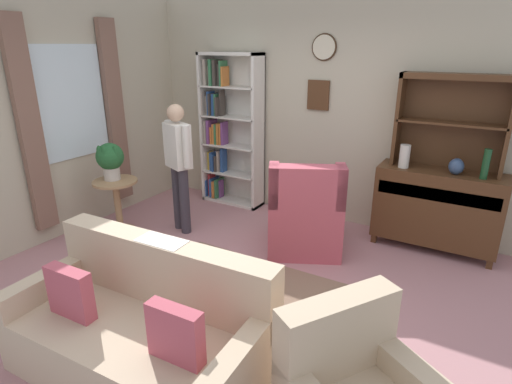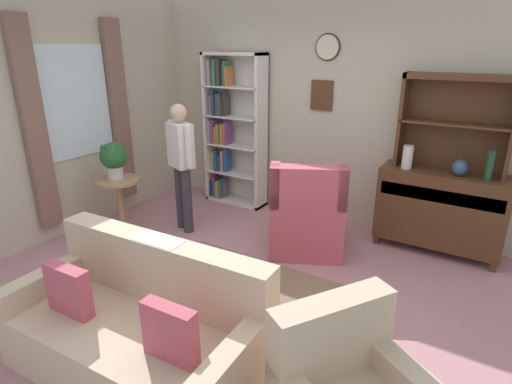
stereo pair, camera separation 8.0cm
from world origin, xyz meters
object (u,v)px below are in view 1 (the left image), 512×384
at_px(couch_floral, 142,333).
at_px(wingback_chair, 305,219).
at_px(vase_round, 456,166).
at_px(coffee_table, 225,276).
at_px(bookshelf, 226,130).
at_px(bottle_wine, 486,164).
at_px(book_stack, 243,265).
at_px(vase_tall, 405,156).
at_px(person_reading, 179,160).
at_px(potted_plant_small, 118,235).
at_px(potted_plant_large, 110,159).
at_px(sideboard, 437,206).
at_px(plant_stand, 117,201).
at_px(sideboard_hutch, 453,109).

xyz_separation_m(couch_floral, wingback_chair, (0.23, 2.22, 0.07)).
bearing_deg(vase_round, coffee_table, -125.18).
height_order(bookshelf, bottle_wine, bookshelf).
xyz_separation_m(bottle_wine, book_stack, (-1.61, -1.98, -0.63)).
xyz_separation_m(vase_tall, bottle_wine, (0.78, -0.01, 0.03)).
xyz_separation_m(wingback_chair, person_reading, (-1.53, -0.26, 0.52)).
xyz_separation_m(bottle_wine, potted_plant_small, (-3.46, -1.72, -0.92)).
height_order(vase_round, potted_plant_large, potted_plant_large).
distance_m(bottle_wine, wingback_chair, 1.90).
relative_size(sideboard, plant_stand, 1.94).
height_order(potted_plant_large, potted_plant_small, potted_plant_large).
distance_m(vase_tall, book_stack, 2.24).
xyz_separation_m(bookshelf, potted_plant_small, (-0.22, -1.89, -0.90)).
bearing_deg(bookshelf, coffee_table, -56.24).
height_order(bookshelf, sideboard, bookshelf).
xyz_separation_m(sideboard, wingback_chair, (-1.23, -0.80, -0.13)).
xyz_separation_m(sideboard_hutch, book_stack, (-1.22, -2.18, -1.12)).
distance_m(vase_tall, plant_stand, 3.37).
relative_size(sideboard_hutch, wingback_chair, 1.04).
bearing_deg(sideboard, potted_plant_small, -149.48).
bearing_deg(potted_plant_small, sideboard, 30.52).
bearing_deg(vase_tall, potted_plant_large, -155.16).
distance_m(potted_plant_large, book_stack, 2.34).
bearing_deg(book_stack, vase_round, 55.98).
bearing_deg(sideboard, bookshelf, 178.35).
bearing_deg(coffee_table, potted_plant_large, 162.11).
bearing_deg(bookshelf, sideboard_hutch, 0.54).
relative_size(couch_floral, plant_stand, 2.74).
bearing_deg(plant_stand, potted_plant_large, 169.89).
bearing_deg(potted_plant_large, couch_floral, -37.68).
height_order(potted_plant_large, book_stack, potted_plant_large).
distance_m(vase_round, bottle_wine, 0.27).
height_order(couch_floral, person_reading, person_reading).
bearing_deg(person_reading, couch_floral, -56.37).
bearing_deg(coffee_table, plant_stand, 161.93).
height_order(sideboard, person_reading, person_reading).
bearing_deg(bookshelf, vase_tall, -3.78).
bearing_deg(sideboard_hutch, bottle_wine, -26.96).
height_order(vase_round, wingback_chair, vase_round).
bearing_deg(sideboard_hutch, vase_round, -53.52).
relative_size(plant_stand, coffee_table, 0.84).
xyz_separation_m(plant_stand, coffee_table, (2.04, -0.66, -0.06)).
relative_size(bookshelf, sideboard_hutch, 1.91).
bearing_deg(book_stack, coffee_table, -143.96).
relative_size(sideboard, vase_tall, 5.12).
bearing_deg(person_reading, plant_stand, -144.59).
bearing_deg(plant_stand, book_stack, -14.91).
relative_size(bookshelf, sideboard, 1.62).
bearing_deg(vase_tall, sideboard_hutch, 25.89).
bearing_deg(wingback_chair, potted_plant_small, -151.21).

